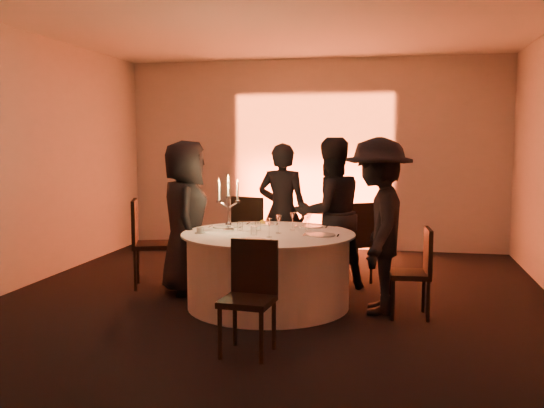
% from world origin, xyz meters
% --- Properties ---
extents(floor, '(7.00, 7.00, 0.00)m').
position_xyz_m(floor, '(0.00, 0.00, 0.00)').
color(floor, black).
rests_on(floor, ground).
extents(ceiling, '(7.00, 7.00, 0.00)m').
position_xyz_m(ceiling, '(0.00, 0.00, 3.00)').
color(ceiling, white).
rests_on(ceiling, wall_back).
extents(wall_back, '(7.00, 0.00, 7.00)m').
position_xyz_m(wall_back, '(0.00, 3.50, 1.50)').
color(wall_back, beige).
rests_on(wall_back, floor).
extents(wall_front, '(7.00, 0.00, 7.00)m').
position_xyz_m(wall_front, '(0.00, -3.50, 1.50)').
color(wall_front, beige).
rests_on(wall_front, floor).
extents(wall_left, '(0.00, 7.00, 7.00)m').
position_xyz_m(wall_left, '(-3.00, 0.00, 1.50)').
color(wall_left, beige).
rests_on(wall_left, floor).
extents(uplighter_fixture, '(0.25, 0.12, 0.10)m').
position_xyz_m(uplighter_fixture, '(0.00, 3.20, 0.05)').
color(uplighter_fixture, black).
rests_on(uplighter_fixture, floor).
extents(banquet_table, '(1.80, 1.80, 0.77)m').
position_xyz_m(banquet_table, '(0.00, 0.00, 0.38)').
color(banquet_table, black).
rests_on(banquet_table, floor).
extents(chair_left, '(0.58, 0.58, 1.04)m').
position_xyz_m(chair_left, '(-1.58, 0.51, 0.59)').
color(chair_left, black).
rests_on(chair_left, floor).
extents(chair_back_left, '(0.57, 0.57, 1.03)m').
position_xyz_m(chair_back_left, '(-0.47, 1.24, 0.58)').
color(chair_back_left, black).
rests_on(chair_back_left, floor).
extents(chair_back_right, '(0.59, 0.59, 0.99)m').
position_xyz_m(chair_back_right, '(0.81, 1.19, 0.56)').
color(chair_back_right, black).
rests_on(chair_back_right, floor).
extents(chair_right, '(0.42, 0.41, 0.88)m').
position_xyz_m(chair_right, '(1.50, -0.11, 0.49)').
color(chair_right, black).
rests_on(chair_right, floor).
extents(chair_front, '(0.43, 0.44, 0.91)m').
position_xyz_m(chair_front, '(0.14, -1.38, 0.51)').
color(chair_front, black).
rests_on(chair_front, floor).
extents(guest_left, '(0.79, 0.97, 1.72)m').
position_xyz_m(guest_left, '(-1.02, 0.34, 0.86)').
color(guest_left, black).
rests_on(guest_left, floor).
extents(guest_back_left, '(0.64, 0.45, 1.69)m').
position_xyz_m(guest_back_left, '(-0.08, 1.25, 0.85)').
color(guest_back_left, black).
rests_on(guest_back_left, floor).
extents(guest_back_right, '(1.08, 1.02, 1.76)m').
position_xyz_m(guest_back_right, '(0.55, 0.88, 0.88)').
color(guest_back_right, black).
rests_on(guest_back_right, floor).
extents(guest_right, '(0.66, 1.14, 1.76)m').
position_xyz_m(guest_right, '(1.12, -0.01, 0.88)').
color(guest_right, black).
rests_on(guest_right, floor).
extents(plate_left, '(0.36, 0.27, 0.01)m').
position_xyz_m(plate_left, '(-0.54, 0.28, 0.78)').
color(plate_left, silver).
rests_on(plate_left, banquet_table).
extents(plate_back_left, '(0.36, 0.27, 0.08)m').
position_xyz_m(plate_back_left, '(-0.19, 0.61, 0.79)').
color(plate_back_left, silver).
rests_on(plate_back_left, banquet_table).
extents(plate_back_right, '(0.35, 0.25, 0.01)m').
position_xyz_m(plate_back_right, '(0.38, 0.50, 0.78)').
color(plate_back_right, silver).
rests_on(plate_back_right, banquet_table).
extents(plate_right, '(0.36, 0.29, 0.01)m').
position_xyz_m(plate_right, '(0.56, -0.08, 0.78)').
color(plate_right, silver).
rests_on(plate_right, banquet_table).
extents(plate_front, '(0.36, 0.29, 0.01)m').
position_xyz_m(plate_front, '(-0.05, -0.54, 0.78)').
color(plate_front, silver).
rests_on(plate_front, banquet_table).
extents(coffee_cup, '(0.11, 0.11, 0.07)m').
position_xyz_m(coffee_cup, '(-0.68, -0.17, 0.80)').
color(coffee_cup, silver).
rests_on(coffee_cup, banquet_table).
extents(candelabra, '(0.25, 0.12, 0.60)m').
position_xyz_m(candelabra, '(-0.44, 0.06, 0.98)').
color(candelabra, silver).
rests_on(candelabra, banquet_table).
extents(wine_glass_a, '(0.07, 0.07, 0.19)m').
position_xyz_m(wine_glass_a, '(0.22, 0.23, 0.91)').
color(wine_glass_a, white).
rests_on(wine_glass_a, banquet_table).
extents(wine_glass_b, '(0.07, 0.07, 0.19)m').
position_xyz_m(wine_glass_b, '(0.40, -0.08, 0.91)').
color(wine_glass_b, white).
rests_on(wine_glass_b, banquet_table).
extents(wine_glass_c, '(0.07, 0.07, 0.19)m').
position_xyz_m(wine_glass_c, '(0.11, -0.02, 0.91)').
color(wine_glass_c, white).
rests_on(wine_glass_c, banquet_table).
extents(wine_glass_d, '(0.07, 0.07, 0.19)m').
position_xyz_m(wine_glass_d, '(0.07, -0.29, 0.91)').
color(wine_glass_d, white).
rests_on(wine_glass_d, banquet_table).
extents(wine_glass_e, '(0.07, 0.07, 0.19)m').
position_xyz_m(wine_glass_e, '(0.40, 0.18, 0.91)').
color(wine_glass_e, white).
rests_on(wine_glass_e, banquet_table).
extents(tumbler_a, '(0.07, 0.07, 0.09)m').
position_xyz_m(tumbler_a, '(-0.33, 0.12, 0.82)').
color(tumbler_a, white).
rests_on(tumbler_a, banquet_table).
extents(tumbler_b, '(0.07, 0.07, 0.09)m').
position_xyz_m(tumbler_b, '(-0.14, 0.15, 0.82)').
color(tumbler_b, white).
rests_on(tumbler_b, banquet_table).
extents(tumbler_c, '(0.07, 0.07, 0.09)m').
position_xyz_m(tumbler_c, '(-0.11, -0.17, 0.82)').
color(tumbler_c, white).
rests_on(tumbler_c, banquet_table).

